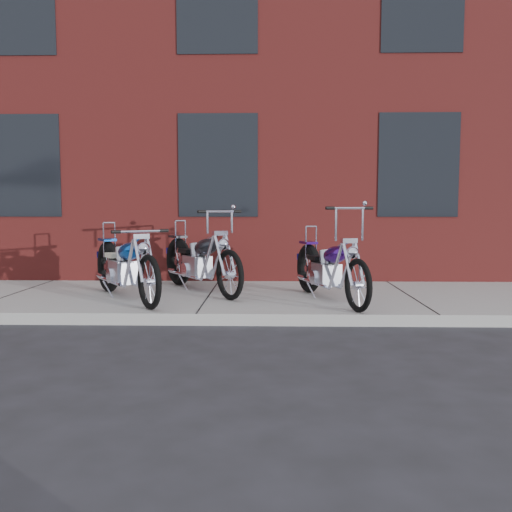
{
  "coord_description": "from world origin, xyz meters",
  "views": [
    {
      "loc": [
        0.91,
        -6.59,
        1.47
      ],
      "look_at": [
        0.72,
        0.8,
        0.8
      ],
      "focal_mm": 38.0,
      "sensor_mm": 36.0,
      "label": 1
    }
  ],
  "objects": [
    {
      "name": "building_brick",
      "position": [
        0.0,
        8.0,
        4.0
      ],
      "size": [
        22.0,
        10.0,
        8.0
      ],
      "primitive_type": "cube",
      "color": "maroon",
      "rests_on": "ground"
    },
    {
      "name": "chopper_third",
      "position": [
        -0.18,
        1.79,
        0.6
      ],
      "size": [
        1.49,
        2.16,
        1.28
      ],
      "rotation": [
        0.0,
        0.0,
        -0.98
      ],
      "color": "black",
      "rests_on": "sidewalk"
    },
    {
      "name": "chopper_blue",
      "position": [
        -1.16,
        1.05,
        0.6
      ],
      "size": [
        1.48,
        2.14,
        1.08
      ],
      "rotation": [
        0.0,
        0.0,
        -0.98
      ],
      "color": "black",
      "rests_on": "sidewalk"
    },
    {
      "name": "ground",
      "position": [
        0.0,
        0.0,
        0.0
      ],
      "size": [
        120.0,
        120.0,
        0.0
      ],
      "primitive_type": "plane",
      "color": "#252527",
      "rests_on": "ground"
    },
    {
      "name": "chopper_purple",
      "position": [
        1.75,
        1.0,
        0.58
      ],
      "size": [
        0.89,
        2.28,
        1.33
      ],
      "rotation": [
        0.0,
        0.0,
        -1.26
      ],
      "color": "black",
      "rests_on": "sidewalk"
    },
    {
      "name": "sidewalk",
      "position": [
        0.0,
        1.5,
        0.07
      ],
      "size": [
        22.0,
        3.0,
        0.15
      ],
      "primitive_type": "cube",
      "color": "#9E9B94",
      "rests_on": "ground"
    }
  ]
}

